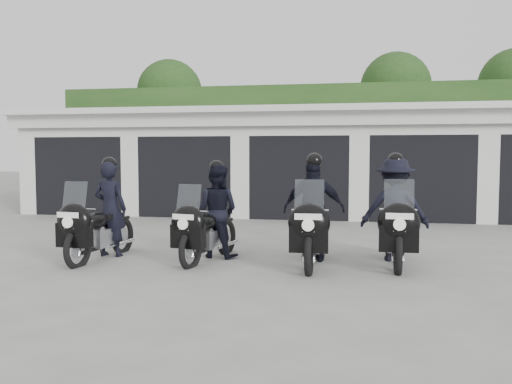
% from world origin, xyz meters
% --- Properties ---
extents(ground, '(80.00, 80.00, 0.00)m').
position_xyz_m(ground, '(0.00, 0.00, 0.00)').
color(ground, gray).
rests_on(ground, ground).
extents(garage_block, '(16.40, 6.80, 2.96)m').
position_xyz_m(garage_block, '(-0.00, 8.06, 1.42)').
color(garage_block, silver).
rests_on(garage_block, ground).
extents(background_vegetation, '(20.00, 3.90, 5.80)m').
position_xyz_m(background_vegetation, '(0.37, 12.92, 2.77)').
color(background_vegetation, '#1C3B15').
rests_on(background_vegetation, ground).
extents(police_bike_a, '(0.72, 1.98, 1.73)m').
position_xyz_m(police_bike_a, '(-2.63, -0.38, 0.68)').
color(police_bike_a, black).
rests_on(police_bike_a, ground).
extents(police_bike_b, '(0.93, 1.90, 1.67)m').
position_xyz_m(police_bike_b, '(-0.84, -0.05, 0.71)').
color(police_bike_b, black).
rests_on(police_bike_b, ground).
extents(police_bike_c, '(0.98, 2.06, 1.80)m').
position_xyz_m(police_bike_c, '(0.81, -0.10, 0.76)').
color(police_bike_c, black).
rests_on(police_bike_c, ground).
extents(police_bike_d, '(1.09, 2.07, 1.80)m').
position_xyz_m(police_bike_d, '(2.09, 0.20, 0.77)').
color(police_bike_d, black).
rests_on(police_bike_d, ground).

